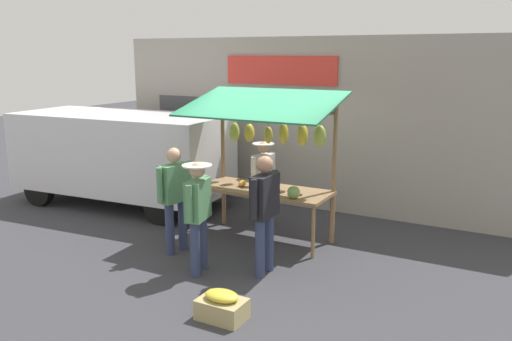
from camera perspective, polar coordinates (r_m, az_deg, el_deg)
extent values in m
plane|color=#38383D|center=(9.03, 0.92, -7.40)|extent=(40.00, 40.00, 0.00)
cube|color=#9E998E|center=(10.58, 6.52, 4.96)|extent=(9.00, 0.25, 3.40)
cube|color=red|center=(10.66, 2.63, 10.75)|extent=(2.40, 0.06, 0.56)
cube|color=#47474C|center=(11.91, -6.55, 2.88)|extent=(1.90, 0.04, 2.10)
cube|color=olive|center=(8.78, 0.94, -2.14)|extent=(2.20, 0.90, 0.05)
cylinder|color=olive|center=(9.10, -6.05, -4.57)|extent=(0.06, 0.06, 0.83)
cylinder|color=olive|center=(8.15, 6.17, -6.63)|extent=(0.06, 0.06, 0.83)
cylinder|color=olive|center=(9.72, -3.44, -3.40)|extent=(0.06, 0.06, 0.83)
cylinder|color=olive|center=(8.84, 8.12, -5.14)|extent=(0.06, 0.06, 0.83)
cylinder|color=olive|center=(9.56, -3.57, 1.02)|extent=(0.07, 0.07, 2.35)
cylinder|color=olive|center=(8.64, 8.42, -0.33)|extent=(0.07, 0.07, 2.35)
cylinder|color=olive|center=(8.90, 2.17, 6.53)|extent=(2.12, 0.06, 0.06)
cube|color=#23724C|center=(8.40, 0.49, 7.21)|extent=(2.50, 1.46, 0.39)
cylinder|color=brown|center=(8.54, 6.94, 5.54)|extent=(0.01, 0.01, 0.20)
ellipsoid|color=#B2CC4C|center=(8.58, 6.90, 3.72)|extent=(0.26, 0.24, 0.35)
cylinder|color=brown|center=(8.68, 5.08, 5.68)|extent=(0.01, 0.01, 0.20)
ellipsoid|color=yellow|center=(8.72, 5.05, 3.84)|extent=(0.22, 0.26, 0.36)
cylinder|color=brown|center=(8.82, 3.02, 5.79)|extent=(0.01, 0.01, 0.21)
ellipsoid|color=yellow|center=(8.85, 3.00, 3.99)|extent=(0.19, 0.21, 0.35)
cylinder|color=brown|center=(8.95, 1.35, 5.66)|extent=(0.01, 0.01, 0.28)
ellipsoid|color=gold|center=(8.99, 1.34, 3.84)|extent=(0.19, 0.17, 0.29)
cylinder|color=brown|center=(9.13, -0.72, 5.87)|extent=(0.01, 0.01, 0.26)
ellipsoid|color=yellow|center=(9.17, -0.72, 4.08)|extent=(0.20, 0.23, 0.32)
cylinder|color=brown|center=(9.30, -2.36, 5.98)|extent=(0.01, 0.01, 0.26)
ellipsoid|color=#B2CC4C|center=(9.33, -2.34, 4.15)|extent=(0.23, 0.21, 0.34)
sphere|color=#729E4C|center=(8.18, 4.07, -2.37)|extent=(0.20, 0.20, 0.20)
ellipsoid|color=orange|center=(9.09, 1.20, -1.01)|extent=(0.26, 0.22, 0.14)
ellipsoid|color=gold|center=(8.94, -1.49, -1.38)|extent=(0.15, 0.20, 0.10)
cylinder|color=#4C4C51|center=(9.83, 1.19, -3.41)|extent=(0.14, 0.14, 0.76)
cylinder|color=#4C4C51|center=(9.64, 0.32, -3.74)|extent=(0.14, 0.14, 0.76)
cube|color=silver|center=(9.58, 0.77, 0.14)|extent=(0.28, 0.48, 0.54)
cylinder|color=silver|center=(9.80, 1.77, 0.56)|extent=(0.09, 0.09, 0.49)
cylinder|color=silver|center=(9.35, -0.26, -0.03)|extent=(0.09, 0.09, 0.49)
sphere|color=tan|center=(9.50, 0.78, 2.51)|extent=(0.21, 0.21, 0.21)
cylinder|color=beige|center=(9.49, 0.78, 2.88)|extent=(0.40, 0.40, 0.02)
cylinder|color=navy|center=(7.52, -6.56, -8.43)|extent=(0.14, 0.14, 0.80)
cylinder|color=navy|center=(7.75, -5.78, -7.77)|extent=(0.14, 0.14, 0.80)
cube|color=#518C5B|center=(7.42, -6.29, -3.16)|extent=(0.31, 0.52, 0.57)
cylinder|color=#518C5B|center=(7.15, -7.24, -3.61)|extent=(0.09, 0.09, 0.52)
cylinder|color=#518C5B|center=(7.68, -5.42, -2.42)|extent=(0.09, 0.09, 0.52)
sphere|color=tan|center=(7.32, -6.37, 0.03)|extent=(0.22, 0.22, 0.22)
cylinder|color=beige|center=(7.30, -6.38, 0.53)|extent=(0.42, 0.42, 0.02)
cylinder|color=navy|center=(7.43, 0.43, -8.41)|extent=(0.14, 0.14, 0.85)
cylinder|color=navy|center=(7.66, 1.41, -7.74)|extent=(0.14, 0.14, 0.85)
cube|color=black|center=(7.32, 0.95, -2.75)|extent=(0.23, 0.52, 0.60)
cylinder|color=black|center=(7.04, -0.22, -3.16)|extent=(0.09, 0.09, 0.55)
cylinder|color=black|center=(7.59, 2.04, -2.02)|extent=(0.09, 0.09, 0.55)
sphere|color=#A87A5B|center=(7.22, 0.96, 0.68)|extent=(0.23, 0.23, 0.23)
cylinder|color=navy|center=(8.36, -9.27, -6.23)|extent=(0.14, 0.14, 0.83)
cylinder|color=navy|center=(8.54, -7.92, -5.78)|extent=(0.14, 0.14, 0.83)
cube|color=#518C5B|center=(8.25, -8.74, -1.34)|extent=(0.30, 0.53, 0.59)
cylinder|color=#518C5B|center=(8.04, -10.34, -1.59)|extent=(0.09, 0.09, 0.54)
cylinder|color=#518C5B|center=(8.46, -7.23, -0.79)|extent=(0.09, 0.09, 0.54)
sphere|color=tan|center=(8.16, -8.84, 1.64)|extent=(0.23, 0.23, 0.23)
cube|color=silver|center=(11.19, -14.30, 1.98)|extent=(4.53, 2.17, 1.55)
cube|color=black|center=(12.01, -19.32, 3.71)|extent=(1.54, 1.91, 0.68)
cylinder|color=black|center=(11.76, -22.35, -1.95)|extent=(0.67, 0.23, 0.66)
cylinder|color=black|center=(12.92, -17.03, -0.31)|extent=(0.67, 0.23, 0.66)
cylinder|color=black|center=(9.85, -10.22, -3.88)|extent=(0.67, 0.23, 0.66)
cylinder|color=black|center=(11.20, -5.42, -1.73)|extent=(0.67, 0.23, 0.66)
cube|color=tan|center=(6.47, -3.69, -14.69)|extent=(0.57, 0.39, 0.25)
ellipsoid|color=yellow|center=(6.39, -3.72, -13.31)|extent=(0.43, 0.29, 0.12)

